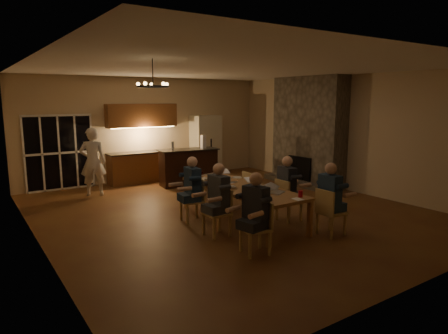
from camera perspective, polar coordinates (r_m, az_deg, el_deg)
floor at (r=9.22m, az=0.73°, el=-6.32°), size 9.00×9.00×0.00m
back_wall at (r=12.88m, az=-10.79°, el=5.33°), size 8.00×0.04×3.20m
left_wall at (r=7.43m, az=-25.72°, el=1.41°), size 0.04×9.00×3.20m
right_wall at (r=11.67m, az=17.28°, el=4.62°), size 0.04×9.00×3.20m
ceiling at (r=8.89m, az=0.77°, el=14.05°), size 8.00×9.00×0.04m
french_doors at (r=12.09m, az=-22.46°, el=1.86°), size 1.86×0.08×2.10m
fireplace at (r=12.22m, az=11.95°, el=5.06°), size 0.58×2.50×3.20m
kitchenette at (r=12.51m, az=-11.42°, el=3.34°), size 2.24×0.68×2.40m
refrigerator at (r=13.47m, az=-2.63°, el=3.11°), size 0.90×0.68×2.00m
dining_table at (r=8.40m, az=2.45°, el=-5.30°), size 1.10×3.10×0.75m
bar_island at (r=11.94m, az=-5.10°, el=-0.01°), size 1.82×0.89×1.08m
chair_left_near at (r=6.68m, az=4.47°, el=-8.67°), size 0.52×0.52×0.89m
chair_left_mid at (r=7.51m, az=-1.05°, el=-6.55°), size 0.45×0.45×0.89m
chair_left_far at (r=8.42m, az=-4.59°, el=-4.79°), size 0.49×0.49×0.89m
chair_right_near at (r=7.83m, az=15.09°, el=-6.22°), size 0.44×0.44×0.89m
chair_right_mid at (r=8.55m, az=9.27°, el=-4.66°), size 0.44×0.44×0.89m
chair_right_far at (r=9.32m, az=4.39°, el=-3.35°), size 0.51×0.51×0.89m
person_left_near at (r=6.60m, az=4.53°, el=-6.66°), size 0.71×0.71×1.38m
person_right_near at (r=7.79m, az=14.83°, el=-4.41°), size 0.62×0.62×1.38m
person_left_mid at (r=7.48m, az=-0.75°, el=-4.66°), size 0.64×0.64×1.38m
person_right_mid at (r=8.48m, az=8.93°, el=-3.06°), size 0.69×0.69×1.38m
person_left_far at (r=8.33m, az=-4.51°, el=-3.20°), size 0.66×0.66×1.38m
standing_person at (r=11.10m, az=-18.22°, el=0.73°), size 0.77×0.63×1.82m
chandelier at (r=6.83m, az=-10.10°, el=11.26°), size 0.53×0.53×0.03m
laptop_a at (r=7.31m, az=5.34°, el=-3.67°), size 0.42×0.41×0.23m
laptop_b at (r=7.80m, az=7.60°, el=-2.85°), size 0.41×0.39×0.23m
laptop_c at (r=8.20m, az=0.49°, el=-2.14°), size 0.39×0.36×0.23m
laptop_d at (r=8.34m, az=4.44°, el=-1.98°), size 0.37×0.33×0.23m
laptop_e at (r=9.03m, az=-3.08°, el=-1.05°), size 0.37×0.33×0.23m
laptop_f at (r=9.23m, az=-0.01°, el=-0.80°), size 0.37×0.34×0.23m
mug_front at (r=7.89m, az=4.51°, el=-3.12°), size 0.08×0.08×0.10m
mug_mid at (r=8.82m, az=0.78°, el=-1.72°), size 0.07×0.07×0.10m
mug_back at (r=8.72m, az=-1.91°, el=-1.85°), size 0.08×0.08×0.10m
redcup_near at (r=7.55m, az=10.88°, el=-3.79°), size 0.08×0.08×0.12m
redcup_mid at (r=8.45m, az=-1.67°, el=-2.16°), size 0.09×0.09×0.12m
can_silver at (r=7.81m, az=5.97°, el=-3.21°), size 0.07×0.07×0.12m
can_cola at (r=9.39m, az=-3.24°, el=-0.97°), size 0.07×0.07×0.12m
plate_near at (r=8.12m, az=6.78°, el=-3.09°), size 0.28×0.28×0.02m
plate_left at (r=7.50m, az=4.47°, el=-4.12°), size 0.26×0.26×0.02m
plate_far at (r=9.21m, az=1.87°, el=-1.49°), size 0.22×0.22×0.02m
notepad at (r=7.36m, az=10.49°, el=-4.55°), size 0.16×0.21×0.01m
bar_bottle at (r=11.67m, az=-7.35°, el=3.01°), size 0.08×0.08×0.24m
bar_blender at (r=11.98m, az=-2.99°, el=3.62°), size 0.14×0.14×0.40m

